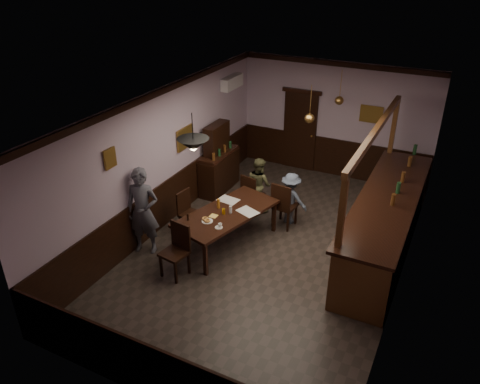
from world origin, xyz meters
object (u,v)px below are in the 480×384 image
Objects in this scene: chair_far_right at (283,204)px; person_seated_left at (259,184)px; pendant_brass_mid at (309,118)px; pendant_brass_far at (339,101)px; bar_counter at (385,222)px; chair_near at (177,247)px; sideboard at (219,164)px; pendant_iron at (193,145)px; dining_table at (227,215)px; chair_side at (188,210)px; coffee_cup at (220,225)px; chair_far_left at (251,193)px; person_standing at (143,211)px; soda_can at (224,211)px; person_seated_right at (291,198)px.

chair_far_right is 0.96m from person_seated_left.
pendant_brass_mid is 1.00× the size of pendant_brass_far.
bar_counter is (2.92, -0.42, 0.01)m from person_seated_left.
chair_near is 3.45m from sideboard.
pendant_iron reaches higher than sideboard.
dining_table is 2.43m from sideboard.
person_seated_left is 1.88× the size of pendant_iron.
pendant_iron is (-0.21, -0.77, 1.75)m from dining_table.
pendant_iron is (-0.99, -1.87, 1.85)m from chair_far_right.
chair_near is 1.44m from chair_side.
chair_near is at bearing -73.89° from sideboard.
coffee_cup is (0.52, 0.70, 0.23)m from chair_near.
chair_far_left is 0.75× the size of person_seated_left.
dining_table is 3.13m from bar_counter.
bar_counter is 4.09m from pendant_iron.
pendant_brass_mid is (1.03, 0.19, 1.66)m from person_seated_left.
pendant_brass_far is at bearing -94.59° from chair_far_right.
pendant_brass_mid is (1.35, 3.07, 1.73)m from chair_near.
coffee_cup is (0.26, -1.91, 0.28)m from chair_far_left.
person_standing is (-1.34, -0.93, 0.21)m from dining_table.
sideboard is at bearing 134.75° from coffee_cup.
pendant_brass_far reaches higher than dining_table.
pendant_brass_far is (1.03, 3.86, 1.50)m from coffee_cup.
pendant_iron is at bearing 68.33° from chair_far_right.
chair_far_left is 7.97× the size of soda_can.
chair_side is (-0.95, 0.04, -0.17)m from dining_table.
chair_far_right is 1.57× the size of pendant_iron.
coffee_cup is at bearing 76.05° from chair_far_right.
person_seated_right reaches higher than coffee_cup.
dining_table is at bearing 82.57° from soda_can.
pendant_iron is (0.14, 0.49, 1.87)m from chair_near.
chair_far_left is at bearing 94.05° from dining_table.
chair_near is 12.89× the size of coffee_cup.
sideboard is (-1.28, 0.43, 0.05)m from person_seated_left.
chair_near is 4.08m from bar_counter.
pendant_brass_far is at bearing -25.44° from chair_side.
pendant_brass_mid is at bearing -39.91° from chair_side.
person_seated_right is 0.68× the size of sideboard.
soda_can is 0.15× the size of pendant_brass_far.
person_seated_right is 1.45× the size of pendant_brass_mid.
chair_far_left is 0.30m from person_seated_left.
chair_far_left is 0.21× the size of bar_counter.
dining_table is 2.31× the size of chair_near.
chair_side is 1.17× the size of pendant_brass_far.
dining_table is 2.25× the size of chair_far_right.
pendant_brass_far is (1.21, 3.39, 1.49)m from soda_can.
chair_near is 1.27× the size of pendant_brass_mid.
person_seated_right is 0.26× the size of bar_counter.
chair_far_right is 1.03× the size of chair_near.
person_seated_left is at bearing 90.46° from soda_can.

